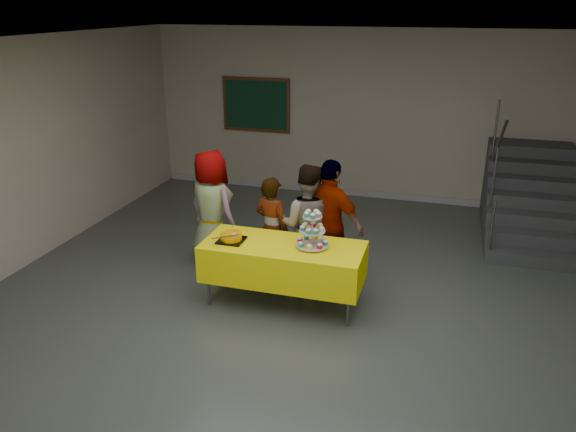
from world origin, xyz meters
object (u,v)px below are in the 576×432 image
Objects in this scene: schoolchild_d at (330,224)px; staircase at (528,200)px; bake_table at (283,261)px; schoolchild_c at (307,224)px; noticeboard at (256,105)px; bear_cake at (231,236)px; schoolchild_b at (272,229)px; schoolchild_a at (212,210)px; cupcake_stand at (312,232)px.

staircase is (2.60, 2.69, -0.33)m from schoolchild_d.
bake_table is 1.20× the size of schoolchild_c.
schoolchild_d is 4.23m from noticeboard.
staircase reaches higher than bake_table.
bear_cake is 0.26× the size of schoolchild_b.
noticeboard reaches higher than schoolchild_a.
bake_table is 1.45× the size of noticeboard.
bake_table is 1.37× the size of schoolchild_b.
staircase is at bearing -141.17° from schoolchild_c.
schoolchild_c is at bearing -136.88° from staircase.
schoolchild_c is (0.73, 0.72, -0.04)m from bear_cake.
cupcake_stand is 0.32× the size of schoolchild_b.
bake_table is 4.22× the size of cupcake_stand.
schoolchild_d is at bearing -158.74° from schoolchild_a.
staircase is (2.67, 3.33, -0.46)m from cupcake_stand.
schoolchild_b is (0.88, -0.13, -0.12)m from schoolchild_a.
schoolchild_c reaches higher than bear_cake.
cupcake_stand is 0.93m from schoolchild_b.
schoolchild_c is (0.12, 0.65, 0.23)m from bake_table.
bake_table is 4.50m from staircase.
schoolchild_d is (0.07, 0.64, -0.13)m from cupcake_stand.
schoolchild_d is (0.29, 0.02, 0.04)m from schoolchild_c.
schoolchild_d is at bearing -134.04° from staircase.
schoolchild_c is at bearing 109.39° from cupcake_stand.
staircase reaches higher than schoolchild_d.
schoolchild_c is at bearing -155.36° from schoolchild_b.
bear_cake is 1.26m from schoolchild_d.
schoolchild_c reaches higher than schoolchild_b.
schoolchild_d is 0.68× the size of staircase.
schoolchild_a is 4.97m from staircase.
staircase is at bearing -111.61° from schoolchild_d.
staircase is at bearing 43.44° from bear_cake.
schoolchild_b is at bearing 118.64° from bake_table.
staircase is (3.00, 3.35, -0.07)m from bake_table.
noticeboard reaches higher than bear_cake.
bake_table is 0.70m from schoolchild_c.
schoolchild_b is at bearing 0.08° from schoolchild_c.
noticeboard is (-1.46, 3.57, 0.91)m from schoolchild_b.
schoolchild_c reaches higher than cupcake_stand.
schoolchild_c is 3.96m from staircase.
bake_table is at bearing -66.77° from noticeboard.
bear_cake is 0.22× the size of schoolchild_a.
schoolchild_a is at bearing -80.43° from noticeboard.
schoolchild_b reaches higher than bake_table.
schoolchild_b is at bearing 26.37° from schoolchild_d.
schoolchild_b is 0.76m from schoolchild_d.
bear_cake is at bearing -173.22° from bake_table.
schoolchild_b is (0.28, 0.69, -0.14)m from bear_cake.
noticeboard reaches higher than staircase.
schoolchild_b is (-0.34, 0.62, 0.13)m from bake_table.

